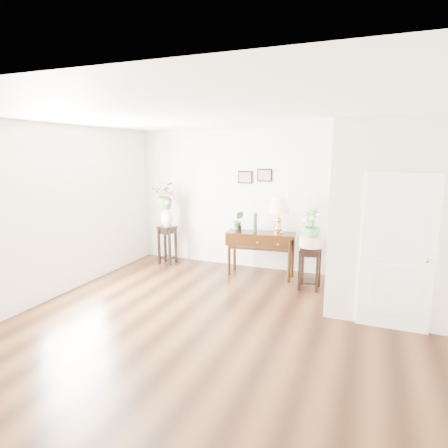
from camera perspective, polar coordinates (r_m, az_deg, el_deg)
The scene contains 20 objects.
floor at distance 5.31m, azimuth 0.29°, elevation -15.34°, with size 6.00×5.50×0.02m, color #472B14.
ceiling at distance 4.78m, azimuth 0.32°, elevation 16.31°, with size 6.00×5.50×0.02m, color white.
wall_back at distance 7.45m, azimuth 8.01°, elevation 3.50°, with size 6.00×0.02×2.80m, color beige.
wall_front at distance 2.60m, azimuth -22.78°, elevation -11.48°, with size 6.00×0.02×2.80m, color beige.
wall_left at distance 6.55m, azimuth -24.95°, elevation 1.56°, with size 0.02×5.50×2.80m, color beige.
partition at distance 6.30m, azimuth 24.71°, elevation 1.24°, with size 1.80×1.95×2.80m, color beige.
door at distance 5.39m, azimuth 24.91°, elevation -4.09°, with size 0.90×0.05×2.10m, color white.
art_print_left at distance 7.57m, azimuth 3.25°, elevation 7.13°, with size 0.30×0.02×0.25m, color black.
art_print_right at distance 7.45m, azimuth 6.20°, elevation 7.41°, with size 0.30×0.02×0.25m, color black.
wall_ornament at distance 6.37m, azimuth 16.60°, elevation 7.78°, with size 0.51×0.51×0.07m, color #BA852B.
console_table at distance 7.19m, azimuth 5.59°, elevation -4.63°, with size 1.29×0.43×0.86m, color black.
table_lamp at distance 6.94m, azimuth 8.36°, elevation 1.34°, with size 0.40×0.40×0.69m, color tan.
green_vase at distance 7.08m, azimuth 4.75°, elevation 0.14°, with size 0.08×0.08×0.37m, color #144E2C.
potted_plant at distance 7.18m, azimuth 2.23°, elevation 0.42°, with size 0.20×0.16×0.36m, color #44813A.
plant_stand_a at distance 8.04m, azimuth -8.62°, elevation -3.18°, with size 0.32×0.32×0.81m, color black.
porcelain_vase at distance 7.91m, azimuth -8.75°, elevation 1.26°, with size 0.25×0.25×0.42m, color silver, non-canonical shape.
lily_arrangement at distance 7.85m, azimuth -8.85°, elevation 4.56°, with size 0.51×0.44×0.57m, color #44813A.
plant_stand_b at distance 6.69m, azimuth 12.94°, elevation -6.51°, with size 0.36×0.36×0.75m, color black.
ceramic_bowl at distance 6.57m, azimuth 13.11°, elevation -2.70°, with size 0.40×0.40×0.18m, color #C4B2A1.
narcissus at distance 6.51m, azimuth 13.22°, elevation -0.07°, with size 0.30×0.30×0.53m, color #44813A.
Camera 1 is at (1.73, -4.44, 2.35)m, focal length 30.00 mm.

